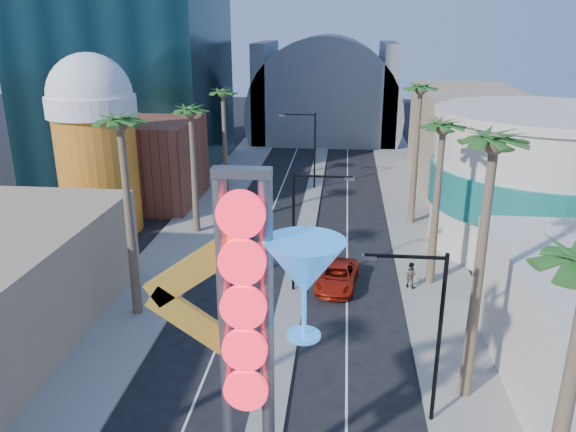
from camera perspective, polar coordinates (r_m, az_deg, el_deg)
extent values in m
cube|color=gray|center=(52.21, -8.36, 0.36)|extent=(5.00, 100.00, 0.15)
cube|color=gray|center=(51.10, 12.78, -0.33)|extent=(5.00, 100.00, 0.15)
cube|color=gray|center=(53.62, 2.31, 1.06)|extent=(1.60, 84.00, 0.15)
cube|color=brown|center=(55.79, -14.34, 5.38)|extent=(10.00, 10.00, 8.00)
cube|color=tan|center=(63.36, 17.69, 7.58)|extent=(10.00, 20.00, 10.00)
cylinder|color=#CF5C1B|center=(48.75, -18.67, 4.25)|extent=(6.40, 6.40, 10.00)
cylinder|color=white|center=(47.76, -19.35, 10.52)|extent=(7.00, 7.00, 1.60)
sphere|color=white|center=(47.66, -19.46, 11.46)|extent=(6.60, 6.60, 6.60)
cylinder|color=#B9B09D|center=(46.92, 24.27, 3.00)|extent=(16.00, 16.00, 10.00)
cylinder|color=teal|center=(46.92, 24.27, 3.00)|extent=(16.60, 16.60, 3.00)
cylinder|color=#B9B09D|center=(45.90, 25.17, 9.36)|extent=(16.60, 16.60, 0.60)
cylinder|color=slate|center=(85.90, 3.80, 10.55)|extent=(22.00, 16.00, 22.00)
cube|color=slate|center=(86.30, -2.29, 12.62)|extent=(2.00, 16.00, 14.00)
cube|color=slate|center=(85.67, 10.01, 12.31)|extent=(2.00, 16.00, 14.00)
cylinder|color=slate|center=(19.21, -6.35, -12.82)|extent=(0.44, 0.44, 12.00)
cylinder|color=slate|center=(18.99, -2.11, -13.11)|extent=(0.44, 0.44, 12.00)
cube|color=slate|center=(16.74, -4.73, 4.43)|extent=(1.80, 0.50, 0.30)
cylinder|color=red|center=(16.75, -4.83, 0.15)|extent=(1.50, 0.25, 1.50)
cylinder|color=red|center=(17.31, -4.69, -4.71)|extent=(1.50, 0.25, 1.50)
cylinder|color=red|center=(17.99, -4.56, -9.23)|extent=(1.50, 0.25, 1.50)
cylinder|color=red|center=(18.77, -4.43, -13.40)|extent=(1.50, 0.25, 1.50)
cylinder|color=red|center=(19.65, -4.31, -17.22)|extent=(1.50, 0.25, 1.50)
cube|color=yellow|center=(18.15, -9.45, -5.31)|extent=(3.47, 0.25, 2.80)
cube|color=yellow|center=(19.05, -9.13, -10.80)|extent=(3.47, 0.25, 2.80)
cone|color=#2987ED|center=(17.51, 1.69, -5.26)|extent=(2.60, 2.60, 1.80)
cylinder|color=#2987ED|center=(18.22, 1.64, -9.86)|extent=(0.16, 0.16, 1.60)
cylinder|color=#2987ED|center=(18.62, 1.62, -12.01)|extent=(1.10, 1.10, 0.12)
cylinder|color=black|center=(35.38, 0.55, -1.84)|extent=(0.18, 0.18, 8.00)
cube|color=black|center=(34.10, 3.59, 4.03)|extent=(3.60, 0.12, 0.12)
cube|color=slate|center=(34.10, 6.28, 3.78)|extent=(0.60, 0.25, 0.18)
cylinder|color=black|center=(58.37, 2.73, 6.54)|extent=(0.18, 0.18, 8.00)
cube|color=black|center=(57.80, 0.98, 10.26)|extent=(3.60, 0.12, 0.12)
cube|color=slate|center=(57.97, -0.62, 10.19)|extent=(0.60, 0.25, 0.18)
cylinder|color=black|center=(24.78, 15.06, -12.27)|extent=(0.18, 0.18, 8.00)
cube|color=black|center=(22.84, 11.86, -4.06)|extent=(3.24, 0.12, 0.12)
cube|color=slate|center=(22.76, 8.23, -4.20)|extent=(0.60, 0.25, 0.18)
cylinder|color=brown|center=(33.14, -15.79, -0.84)|extent=(0.40, 0.40, 11.50)
sphere|color=#1A4C19|center=(31.72, -16.72, 8.98)|extent=(2.40, 2.40, 2.40)
cylinder|color=brown|center=(46.05, -9.53, 4.17)|extent=(0.40, 0.40, 10.00)
sphere|color=#1A4C19|center=(45.05, -9.88, 10.32)|extent=(2.40, 2.40, 2.40)
cylinder|color=brown|center=(57.40, -6.44, 7.24)|extent=(0.40, 0.40, 10.00)
sphere|color=#1A4C19|center=(56.60, -6.63, 12.20)|extent=(2.40, 2.40, 2.40)
cylinder|color=brown|center=(25.95, 18.73, -6.16)|extent=(0.40, 0.40, 12.00)
sphere|color=#1A4C19|center=(24.13, 20.23, 6.87)|extent=(2.40, 2.40, 2.40)
cylinder|color=brown|center=(37.20, 14.79, 0.61)|extent=(0.40, 0.40, 10.50)
sphere|color=#1A4C19|center=(35.95, 15.50, 8.57)|extent=(2.40, 2.40, 2.40)
cylinder|color=brown|center=(48.53, 12.81, 5.63)|extent=(0.40, 0.40, 11.50)
sphere|color=#1A4C19|center=(47.58, 13.32, 12.38)|extent=(2.40, 2.40, 2.40)
imported|color=#A91C0D|center=(37.43, 5.02, -6.12)|extent=(3.08, 5.59, 1.48)
imported|color=gray|center=(37.71, 12.31, -5.85)|extent=(1.06, 0.98, 1.74)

